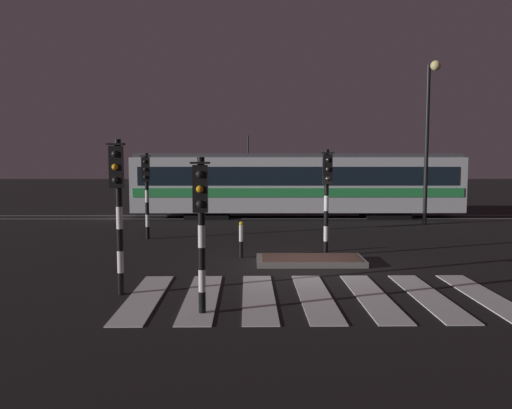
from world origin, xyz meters
TOP-DOWN VIEW (x-y plane):
  - ground_plane at (0.00, 0.00)m, footprint 120.00×120.00m
  - rail_near at (0.00, 11.54)m, footprint 80.00×0.12m
  - rail_far at (0.00, 12.97)m, footprint 80.00×0.12m
  - crosswalk_zebra at (0.00, -3.25)m, footprint 8.22×4.17m
  - traffic_island at (0.29, 0.51)m, footprint 3.09×1.51m
  - traffic_light_median_centre at (0.89, 1.50)m, footprint 0.36×0.42m
  - traffic_light_kerb_mid_left at (-2.37, -4.55)m, footprint 0.36×0.42m
  - traffic_light_corner_far_left at (-5.33, 5.06)m, footprint 0.36×0.42m
  - traffic_light_corner_near_left at (-4.32, -3.08)m, footprint 0.36×0.42m
  - street_lamp_trackside_right at (6.42, 9.02)m, footprint 0.44×1.21m
  - tram at (0.83, 12.25)m, footprint 16.54×2.58m
  - bollard_island_edge at (-1.73, 1.40)m, footprint 0.12×0.12m

SIDE VIEW (x-z plane):
  - ground_plane at x=0.00m, z-range 0.00..0.00m
  - crosswalk_zebra at x=0.00m, z-range 0.00..0.02m
  - rail_near at x=0.00m, z-range 0.00..0.03m
  - rail_far at x=0.00m, z-range 0.00..0.03m
  - traffic_island at x=0.29m, z-range 0.00..0.18m
  - bollard_island_edge at x=-1.73m, z-range 0.00..1.11m
  - tram at x=0.83m, z-range -0.33..3.82m
  - traffic_light_kerb_mid_left at x=-2.37m, z-range 0.49..3.56m
  - traffic_light_corner_far_left at x=-5.33m, z-range 0.51..3.73m
  - traffic_light_median_centre at x=0.89m, z-range 0.53..3.83m
  - traffic_light_corner_near_left at x=-4.32m, z-range 0.55..4.01m
  - street_lamp_trackside_right at x=6.42m, z-range 0.96..8.13m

